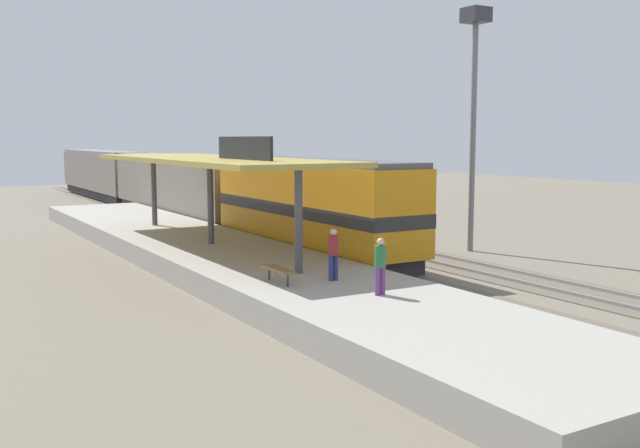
{
  "coord_description": "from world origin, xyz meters",
  "views": [
    {
      "loc": [
        -16.31,
        -29.28,
        5.52
      ],
      "look_at": [
        -1.38,
        -4.0,
        2.0
      ],
      "focal_mm": 40.1,
      "sensor_mm": 36.0,
      "label": 1
    }
  ],
  "objects_px": {
    "light_mast": "(474,78)",
    "person_walking": "(333,252)",
    "locomotive": "(310,206)",
    "platform_bench": "(278,270)",
    "person_waiting": "(380,263)",
    "passenger_carriage_front": "(179,186)",
    "passenger_carriage_rear": "(103,173)"
  },
  "relations": [
    {
      "from": "passenger_carriage_front",
      "to": "person_walking",
      "type": "bearing_deg",
      "value": -98.97
    },
    {
      "from": "platform_bench",
      "to": "passenger_carriage_front",
      "type": "height_order",
      "value": "passenger_carriage_front"
    },
    {
      "from": "passenger_carriage_rear",
      "to": "person_waiting",
      "type": "height_order",
      "value": "passenger_carriage_rear"
    },
    {
      "from": "person_waiting",
      "to": "person_walking",
      "type": "bearing_deg",
      "value": 91.25
    },
    {
      "from": "platform_bench",
      "to": "person_waiting",
      "type": "xyz_separation_m",
      "value": [
        1.8,
        -3.1,
        0.51
      ]
    },
    {
      "from": "light_mast",
      "to": "person_walking",
      "type": "height_order",
      "value": "light_mast"
    },
    {
      "from": "passenger_carriage_rear",
      "to": "light_mast",
      "type": "xyz_separation_m",
      "value": [
        7.8,
        -41.05,
        6.08
      ]
    },
    {
      "from": "passenger_carriage_rear",
      "to": "person_walking",
      "type": "relative_size",
      "value": 11.7
    },
    {
      "from": "platform_bench",
      "to": "passenger_carriage_rear",
      "type": "relative_size",
      "value": 0.08
    },
    {
      "from": "platform_bench",
      "to": "person_walking",
      "type": "height_order",
      "value": "person_walking"
    },
    {
      "from": "platform_bench",
      "to": "locomotive",
      "type": "bearing_deg",
      "value": 54.39
    },
    {
      "from": "locomotive",
      "to": "person_walking",
      "type": "bearing_deg",
      "value": -115.49
    },
    {
      "from": "platform_bench",
      "to": "locomotive",
      "type": "xyz_separation_m",
      "value": [
        6.0,
        8.38,
        1.07
      ]
    },
    {
      "from": "locomotive",
      "to": "person_waiting",
      "type": "relative_size",
      "value": 8.44
    },
    {
      "from": "passenger_carriage_rear",
      "to": "person_walking",
      "type": "bearing_deg",
      "value": -95.09
    },
    {
      "from": "locomotive",
      "to": "person_waiting",
      "type": "bearing_deg",
      "value": -110.08
    },
    {
      "from": "passenger_carriage_front",
      "to": "person_waiting",
      "type": "bearing_deg",
      "value": -98.1
    },
    {
      "from": "passenger_carriage_rear",
      "to": "person_walking",
      "type": "distance_m",
      "value": 47.91
    },
    {
      "from": "platform_bench",
      "to": "person_walking",
      "type": "bearing_deg",
      "value": -17.19
    },
    {
      "from": "light_mast",
      "to": "person_walking",
      "type": "relative_size",
      "value": 6.84
    },
    {
      "from": "light_mast",
      "to": "passenger_carriage_front",
      "type": "bearing_deg",
      "value": 111.07
    },
    {
      "from": "light_mast",
      "to": "platform_bench",
      "type": "bearing_deg",
      "value": -156.05
    },
    {
      "from": "light_mast",
      "to": "person_waiting",
      "type": "height_order",
      "value": "light_mast"
    },
    {
      "from": "light_mast",
      "to": "passenger_carriage_rear",
      "type": "bearing_deg",
      "value": 100.76
    },
    {
      "from": "locomotive",
      "to": "light_mast",
      "type": "xyz_separation_m",
      "value": [
        7.8,
        -2.25,
        5.99
      ]
    },
    {
      "from": "passenger_carriage_rear",
      "to": "person_waiting",
      "type": "bearing_deg",
      "value": -94.77
    },
    {
      "from": "light_mast",
      "to": "person_waiting",
      "type": "bearing_deg",
      "value": -142.43
    },
    {
      "from": "light_mast",
      "to": "person_waiting",
      "type": "relative_size",
      "value": 6.84
    },
    {
      "from": "platform_bench",
      "to": "passenger_carriage_front",
      "type": "xyz_separation_m",
      "value": [
        6.0,
        26.38,
        0.97
      ]
    },
    {
      "from": "light_mast",
      "to": "person_walking",
      "type": "distance_m",
      "value": 15.25
    },
    {
      "from": "locomotive",
      "to": "light_mast",
      "type": "distance_m",
      "value": 10.09
    },
    {
      "from": "light_mast",
      "to": "person_walking",
      "type": "xyz_separation_m",
      "value": [
        -12.05,
        -6.67,
        -6.54
      ]
    }
  ]
}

